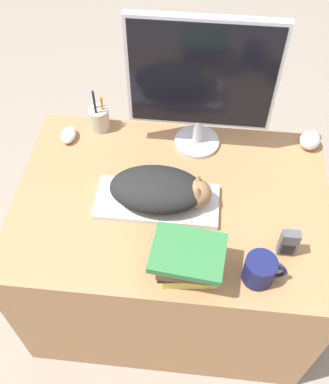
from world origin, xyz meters
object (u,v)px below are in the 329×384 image
baseball (310,140)px  pen_cup (99,118)px  computer_mouse (68,135)px  keyboard (157,202)px  cat (162,190)px  book_stack (187,259)px  monitor (202,80)px  phone (288,243)px  coffee_mug (260,270)px

baseball → pen_cup: bearing=178.5°
computer_mouse → baseball: bearing=3.3°
keyboard → cat: (0.02, 0.00, 0.07)m
computer_mouse → book_stack: book_stack is taller
monitor → phone: size_ratio=4.91×
baseball → book_stack: bearing=-126.3°
cat → phone: bearing=-19.7°
keyboard → phone: phone is taller
computer_mouse → coffee_mug: 0.91m
coffee_mug → book_stack: size_ratio=0.56×
computer_mouse → baseball: 0.94m
pen_cup → coffee_mug: bearing=-44.7°
computer_mouse → phone: 0.93m
phone → coffee_mug: bearing=-131.5°
book_stack → baseball: bearing=53.7°
cat → monitor: bearing=71.5°
cat → computer_mouse: (-0.40, 0.28, -0.06)m
keyboard → pen_cup: size_ratio=2.18×
coffee_mug → phone: bearing=48.5°
monitor → phone: 0.61m
monitor → cat: bearing=-108.5°
computer_mouse → pen_cup: 0.14m
pen_cup → computer_mouse: bearing=-145.7°
monitor → computer_mouse: size_ratio=6.08×
pen_cup → monitor: bearing=-7.2°
baseball → book_stack: book_stack is taller
keyboard → monitor: (0.12, 0.31, 0.29)m
phone → book_stack: size_ratio=0.47×
phone → pen_cup: bearing=144.3°
computer_mouse → baseball: size_ratio=1.16×
computer_mouse → monitor: bearing=3.0°
cat → baseball: (0.54, 0.34, -0.04)m
keyboard → computer_mouse: size_ratio=4.84×
computer_mouse → phone: (0.82, -0.43, 0.03)m
cat → monitor: (0.10, 0.31, 0.22)m
monitor → phone: bearing=-55.5°
cat → baseball: 0.63m
keyboard → pen_cup: bearing=127.2°
pen_cup → baseball: size_ratio=2.57×
phone → book_stack: (-0.31, -0.10, 0.02)m
cat → keyboard: bearing=-180.0°
book_stack → phone: bearing=17.6°
computer_mouse → phone: phone is taller
cat → coffee_mug: (0.33, -0.25, -0.03)m
computer_mouse → pen_cup: pen_cup is taller
cat → pen_cup: (-0.29, 0.36, -0.03)m
computer_mouse → baseball: baseball is taller
cat → monitor: 0.40m
pen_cup → book_stack: 0.73m
monitor → coffee_mug: size_ratio=4.11×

